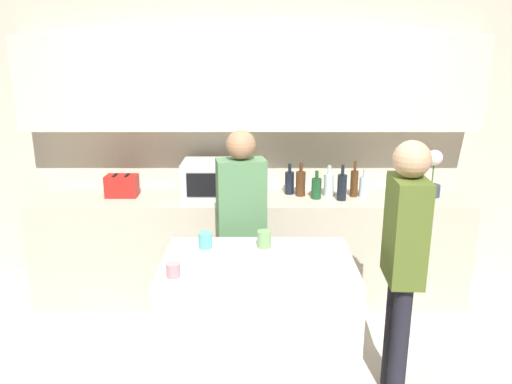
# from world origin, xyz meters

# --- Properties ---
(back_wall) EXTENTS (6.40, 0.40, 2.70)m
(back_wall) POSITION_xyz_m (0.00, 1.66, 1.54)
(back_wall) COLOR beige
(back_wall) RESTS_ON ground_plane
(back_counter) EXTENTS (3.60, 0.62, 0.90)m
(back_counter) POSITION_xyz_m (0.00, 1.39, 0.45)
(back_counter) COLOR #B7AD99
(back_counter) RESTS_ON ground_plane
(kitchen_island) EXTENTS (1.15, 0.75, 0.89)m
(kitchen_island) POSITION_xyz_m (0.06, 0.13, 0.44)
(kitchen_island) COLOR beige
(kitchen_island) RESTS_ON ground_plane
(microwave) EXTENTS (0.52, 0.39, 0.30)m
(microwave) POSITION_xyz_m (-0.30, 1.40, 1.05)
(microwave) COLOR #B7BABC
(microwave) RESTS_ON back_counter
(toaster) EXTENTS (0.26, 0.16, 0.18)m
(toaster) POSITION_xyz_m (-1.07, 1.40, 0.99)
(toaster) COLOR #B21E19
(toaster) RESTS_ON back_counter
(potted_plant) EXTENTS (0.14, 0.14, 0.39)m
(potted_plant) POSITION_xyz_m (1.51, 1.40, 1.10)
(potted_plant) COLOR #333D4C
(potted_plant) RESTS_ON back_counter
(bottle_0) EXTENTS (0.08, 0.08, 0.26)m
(bottle_0) POSITION_xyz_m (0.33, 1.48, 1.00)
(bottle_0) COLOR black
(bottle_0) RESTS_ON back_counter
(bottle_1) EXTENTS (0.08, 0.08, 0.29)m
(bottle_1) POSITION_xyz_m (0.42, 1.42, 1.01)
(bottle_1) COLOR #472814
(bottle_1) RESTS_ON back_counter
(bottle_2) EXTENTS (0.08, 0.08, 0.23)m
(bottle_2) POSITION_xyz_m (0.54, 1.34, 0.99)
(bottle_2) COLOR #194723
(bottle_2) RESTS_ON back_counter
(bottle_3) EXTENTS (0.09, 0.09, 0.26)m
(bottle_3) POSITION_xyz_m (0.65, 1.41, 1.00)
(bottle_3) COLOR silver
(bottle_3) RESTS_ON back_counter
(bottle_4) EXTENTS (0.08, 0.08, 0.29)m
(bottle_4) POSITION_xyz_m (0.74, 1.29, 1.02)
(bottle_4) COLOR black
(bottle_4) RESTS_ON back_counter
(bottle_5) EXTENTS (0.06, 0.06, 0.30)m
(bottle_5) POSITION_xyz_m (0.86, 1.40, 1.02)
(bottle_5) COLOR #472814
(bottle_5) RESTS_ON back_counter
(bottle_6) EXTENTS (0.09, 0.09, 0.24)m
(bottle_6) POSITION_xyz_m (0.95, 1.39, 0.99)
(bottle_6) COLOR silver
(bottle_6) RESTS_ON back_counter
(plate_on_island) EXTENTS (0.26, 0.26, 0.01)m
(plate_on_island) POSITION_xyz_m (-0.03, -0.10, 0.89)
(plate_on_island) COLOR white
(plate_on_island) RESTS_ON kitchen_island
(cup_0) EXTENTS (0.08, 0.08, 0.08)m
(cup_0) POSITION_xyz_m (-0.41, -0.09, 0.92)
(cup_0) COLOR #B1848E
(cup_0) RESTS_ON kitchen_island
(cup_1) EXTENTS (0.09, 0.09, 0.10)m
(cup_1) POSITION_xyz_m (-0.27, 0.32, 0.94)
(cup_1) COLOR #55B4AC
(cup_1) RESTS_ON kitchen_island
(cup_2) EXTENTS (0.09, 0.09, 0.11)m
(cup_2) POSITION_xyz_m (0.10, 0.33, 0.94)
(cup_2) COLOR #72A262
(cup_2) RESTS_ON kitchen_island
(person_left) EXTENTS (0.37, 0.25, 1.56)m
(person_left) POSITION_xyz_m (-0.06, 0.76, 0.92)
(person_left) COLOR black
(person_left) RESTS_ON ground_plane
(person_center) EXTENTS (0.21, 0.35, 1.61)m
(person_center) POSITION_xyz_m (0.91, 0.09, 0.96)
(person_center) COLOR black
(person_center) RESTS_ON ground_plane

